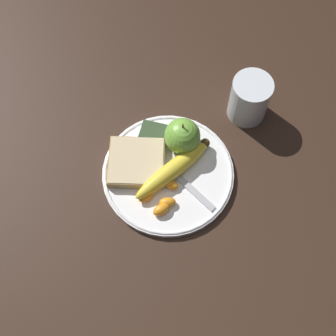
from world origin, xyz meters
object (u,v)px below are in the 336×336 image
object	(u,v)px
apple	(182,136)
jam_packet	(153,134)
juice_glass	(249,100)
banana	(174,167)
fork	(173,172)
plate	(168,173)
bread_slice	(136,163)

from	to	relation	value
apple	jam_packet	xyz separation A→B (m)	(0.06, -0.00, -0.02)
juice_glass	apple	distance (m)	0.15
banana	fork	world-z (taller)	banana
jam_packet	plate	bearing A→B (deg)	125.10
apple	banana	distance (m)	0.06
plate	fork	size ratio (longest dim) A/B	1.53
banana	bread_slice	xyz separation A→B (m)	(0.07, 0.01, -0.01)
plate	fork	bearing A→B (deg)	-162.28
apple	bread_slice	size ratio (longest dim) A/B	0.62
fork	jam_packet	xyz separation A→B (m)	(0.06, -0.06, 0.01)
juice_glass	fork	size ratio (longest dim) A/B	0.59
banana	jam_packet	xyz separation A→B (m)	(0.06, -0.06, -0.01)
banana	fork	xyz separation A→B (m)	(0.00, 0.00, -0.01)
fork	apple	bearing A→B (deg)	-61.51
plate	jam_packet	distance (m)	0.08
plate	banana	size ratio (longest dim) A/B	1.55
juice_glass	bread_slice	bearing A→B (deg)	44.96
juice_glass	apple	xyz separation A→B (m)	(0.11, 0.11, 0.00)
juice_glass	apple	world-z (taller)	juice_glass
banana	jam_packet	size ratio (longest dim) A/B	3.26
juice_glass	jam_packet	xyz separation A→B (m)	(0.16, 0.11, -0.02)
plate	fork	distance (m)	0.01
juice_glass	jam_packet	bearing A→B (deg)	33.49
bread_slice	jam_packet	bearing A→B (deg)	-101.35
plate	juice_glass	size ratio (longest dim) A/B	2.59
bread_slice	fork	bearing A→B (deg)	-176.31
juice_glass	apple	size ratio (longest dim) A/B	1.24
apple	banana	size ratio (longest dim) A/B	0.48
juice_glass	banana	xyz separation A→B (m)	(0.11, 0.17, -0.02)
apple	fork	bearing A→B (deg)	87.84
jam_packet	apple	bearing A→B (deg)	176.79
banana	fork	size ratio (longest dim) A/B	0.99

